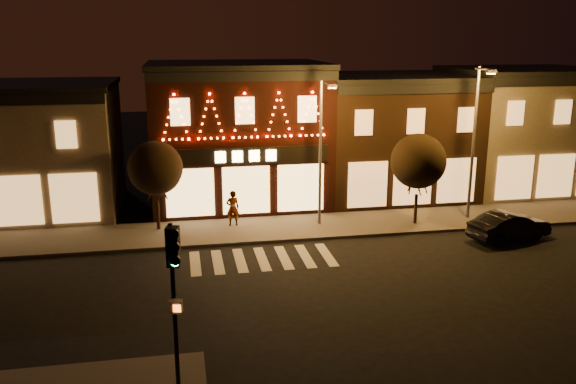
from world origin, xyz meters
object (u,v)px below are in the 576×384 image
object	(u,v)px
traffic_signal_near	(174,275)
pedestrian	(233,208)
streetlamp_mid	(322,142)
dark_sedan	(509,226)

from	to	relation	value
traffic_signal_near	pedestrian	xyz separation A→B (m)	(2.90, 14.59, -2.47)
traffic_signal_near	streetlamp_mid	xyz separation A→B (m)	(7.46, 13.86, 0.98)
dark_sedan	traffic_signal_near	bearing A→B (deg)	108.16
traffic_signal_near	dark_sedan	distance (m)	19.38
streetlamp_mid	pedestrian	size ratio (longest dim) A/B	3.99
traffic_signal_near	streetlamp_mid	distance (m)	15.77
traffic_signal_near	dark_sedan	bearing A→B (deg)	46.23
streetlamp_mid	pedestrian	world-z (taller)	streetlamp_mid
dark_sedan	pedestrian	size ratio (longest dim) A/B	2.27
traffic_signal_near	pedestrian	distance (m)	15.08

